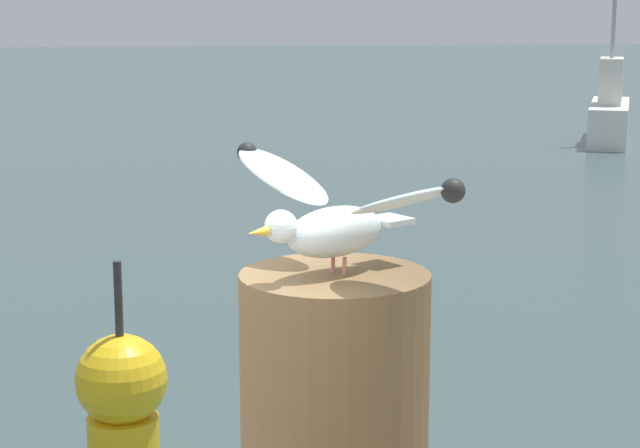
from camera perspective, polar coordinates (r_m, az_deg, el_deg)
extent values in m
cylinder|color=#C67460|center=(2.28, 0.65, -1.94)|extent=(0.01, 0.01, 0.04)
cylinder|color=#C67460|center=(2.26, 1.23, -2.11)|extent=(0.01, 0.01, 0.04)
ellipsoid|color=silver|center=(2.25, 0.75, -0.39)|extent=(0.24, 0.20, 0.10)
sphere|color=silver|center=(2.16, -1.96, -0.13)|extent=(0.06, 0.06, 0.06)
cone|color=gold|center=(2.13, -3.13, -0.42)|extent=(0.05, 0.04, 0.02)
cube|color=silver|center=(2.34, 3.49, 0.19)|extent=(0.10, 0.10, 0.01)
ellipsoid|color=silver|center=(2.38, -1.89, 2.43)|extent=(0.25, 0.29, 0.11)
sphere|color=#2A2A2A|center=(2.48, -3.65, 3.58)|extent=(0.04, 0.04, 0.04)
ellipsoid|color=silver|center=(2.10, 4.17, 1.18)|extent=(0.25, 0.29, 0.11)
sphere|color=#2A2A2A|center=(2.01, 6.63, 1.66)|extent=(0.04, 0.04, 0.04)
cube|color=silver|center=(23.14, 14.19, 4.92)|extent=(1.76, 2.98, 0.76)
cone|color=silver|center=(24.76, 14.28, 5.41)|extent=(0.84, 0.84, 0.64)
cube|color=silver|center=(22.81, 14.27, 6.90)|extent=(0.74, 0.99, 0.89)
cylinder|color=#A5A5A8|center=(22.75, 14.46, 10.59)|extent=(0.08, 0.08, 2.05)
cylinder|color=yellow|center=(7.24, -9.75, -10.73)|extent=(0.44, 0.44, 0.35)
sphere|color=yellow|center=(7.10, -9.86, -7.64)|extent=(0.56, 0.56, 0.56)
cylinder|color=#2D2D2D|center=(6.96, -10.00, -3.84)|extent=(0.05, 0.05, 0.50)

